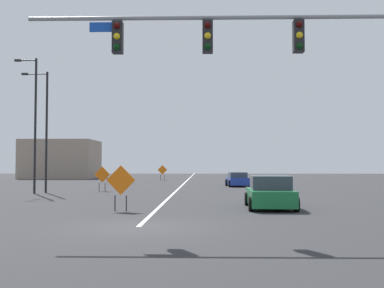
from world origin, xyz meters
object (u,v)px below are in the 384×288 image
Objects in this scene: car_green_approaching at (270,193)px; car_blue_distant at (237,180)px; construction_sign_right_lane at (162,171)px; construction_sign_left_lane at (121,182)px; street_lamp_far_left at (34,120)px; traffic_signal_assembly at (261,55)px; street_lamp_near_right at (45,126)px; construction_sign_median_far at (102,176)px.

car_blue_distant is at bearing 89.76° from car_green_approaching.
construction_sign_right_lane is 40.13m from construction_sign_left_lane.
car_blue_distant is (0.10, 22.23, -0.05)m from car_green_approaching.
car_blue_distant is (15.11, 11.30, -4.54)m from street_lamp_far_left.
construction_sign_right_lane reaches higher than car_blue_distant.
street_lamp_near_right is at bearing 125.80° from traffic_signal_assembly.
traffic_signal_assembly is 1.36× the size of street_lamp_near_right.
construction_sign_left_lane reaches higher than car_blue_distant.
car_green_approaching is (6.67, 1.46, -0.57)m from construction_sign_left_lane.
traffic_signal_assembly is at bearing -65.08° from construction_sign_median_far.
construction_sign_left_lane is at bearing -56.04° from street_lamp_far_left.
construction_sign_median_far is 16.10m from construction_sign_left_lane.
car_blue_distant is (14.67, 10.33, -4.18)m from street_lamp_near_right.
car_blue_distant is (1.28, 28.89, -4.95)m from traffic_signal_assembly.
traffic_signal_assembly is 6.01× the size of construction_sign_left_lane.
construction_sign_right_lane is at bearing 76.86° from street_lamp_near_right.
construction_sign_left_lane is 24.64m from car_blue_distant.
construction_sign_right_lane is 39.53m from car_green_approaching.
street_lamp_far_left is (-13.83, 17.59, -0.41)m from traffic_signal_assembly.
car_green_approaching is at bearing -77.83° from construction_sign_right_lane.
street_lamp_near_right is 0.92× the size of street_lamp_far_left.
street_lamp_far_left is 4.81× the size of construction_sign_left_lane.
street_lamp_near_right reaches higher than car_blue_distant.
street_lamp_far_left is at bearing -103.55° from construction_sign_right_lane.
car_green_approaching is 1.12× the size of car_blue_distant.
construction_sign_median_far reaches higher than car_green_approaching.
traffic_signal_assembly is 6.31× the size of construction_sign_median_far.
traffic_signal_assembly reaches higher than construction_sign_median_far.
car_blue_distant is at bearing -62.82° from construction_sign_right_lane.
street_lamp_far_left is 5.05× the size of construction_sign_median_far.
traffic_signal_assembly is 2.69× the size of car_green_approaching.
construction_sign_right_lane is at bearing 102.17° from car_green_approaching.
construction_sign_median_far is 17.79m from car_green_approaching.
street_lamp_far_left is at bearing 143.94° from car_green_approaching.
construction_sign_right_lane reaches higher than car_green_approaching.
construction_sign_left_lane is (8.34, -12.39, -3.93)m from street_lamp_far_left.
car_blue_distant is at bearing 35.15° from street_lamp_near_right.
construction_sign_median_far is 13.63m from car_blue_distant.
street_lamp_near_right reaches higher than traffic_signal_assembly.
street_lamp_far_left is at bearing 123.96° from construction_sign_left_lane.
street_lamp_far_left reaches higher than construction_sign_left_lane.
construction_sign_right_lane is (6.24, 26.74, -3.56)m from street_lamp_near_right.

